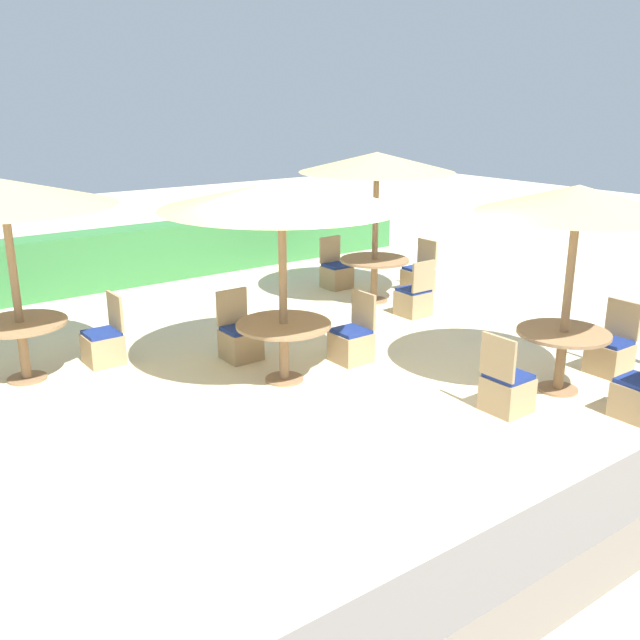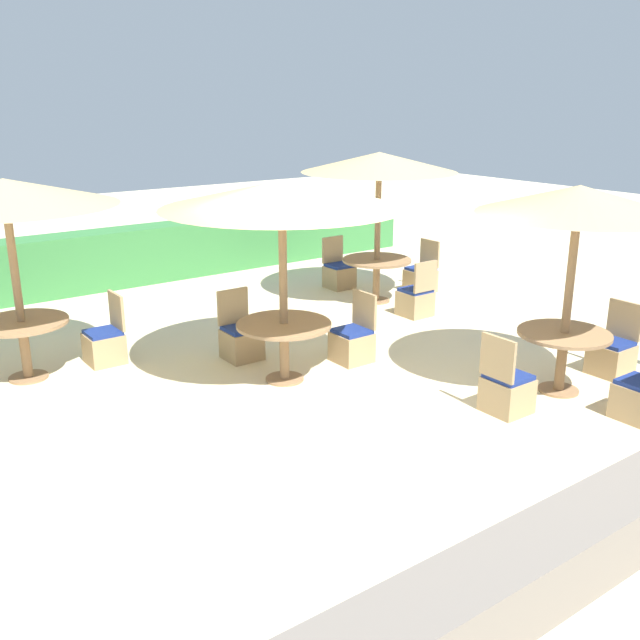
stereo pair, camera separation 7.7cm
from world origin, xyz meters
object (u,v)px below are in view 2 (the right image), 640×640
object	(u,v)px
round_table_front_right	(563,345)
patio_chair_back_left_east	(105,344)
round_table_center	(284,334)
round_table_back_right	(377,267)
parasol_back_right	(379,163)
patio_chair_back_right_east	(421,277)
parasol_center	(282,195)
parasol_front_right	(579,201)
patio_chair_front_right_west	(506,390)
patio_chair_back_right_north	(339,274)
parasol_back_left	(4,193)
patio_chair_center_east	(353,342)
patio_chair_center_north	(241,340)
round_table_back_left	(23,333)
patio_chair_back_right_south	(416,300)
patio_chair_front_right_east	(612,354)

from	to	relation	value
round_table_front_right	patio_chair_back_left_east	world-z (taller)	patio_chair_back_left_east
round_table_center	round_table_back_right	xyz separation A→B (m)	(3.26, 2.06, 0.00)
parasol_back_right	round_table_back_right	distance (m)	1.75
patio_chair_back_right_east	patio_chair_back_left_east	xyz separation A→B (m)	(-5.93, -0.15, 0.00)
parasol_center	parasol_front_right	bearing A→B (deg)	-42.32
patio_chair_front_right_west	parasol_front_right	bearing A→B (deg)	90.31
patio_chair_back_right_east	patio_chair_back_right_north	size ratio (longest dim) A/B	1.00
round_table_center	parasol_back_left	bearing A→B (deg)	142.83
patio_chair_center_east	patio_chair_back_left_east	size ratio (longest dim) A/B	1.00
patio_chair_front_right_west	patio_chair_center_east	bearing A→B (deg)	-170.69
patio_chair_center_north	patio_chair_front_right_west	size ratio (longest dim) A/B	1.00
round_table_back_left	patio_chair_back_left_east	size ratio (longest dim) A/B	1.21
parasol_center	patio_chair_back_right_east	distance (m)	5.23
patio_chair_center_north	patio_chair_back_right_north	bearing A→B (deg)	-146.99
patio_chair_center_north	parasol_front_right	bearing A→B (deg)	127.76
round_table_back_right	patio_chair_center_north	bearing A→B (deg)	-162.21
patio_chair_back_right_east	patio_chair_back_right_north	xyz separation A→B (m)	(-1.04, 1.10, 0.00)
patio_chair_back_right_south	parasol_back_left	bearing A→B (deg)	170.94
parasol_center	patio_chair_center_east	world-z (taller)	parasol_center
parasol_back_right	round_table_back_left	xyz separation A→B (m)	(-5.85, -0.10, -1.75)
patio_chair_center_north	patio_chair_front_right_east	distance (m)	4.83
round_table_center	patio_chair_front_right_west	distance (m)	2.72
round_table_back_left	patio_chair_back_left_east	xyz separation A→B (m)	(1.00, -0.04, -0.35)
round_table_center	patio_chair_back_right_south	world-z (taller)	patio_chair_back_right_south
parasol_back_left	round_table_center	bearing A→B (deg)	-37.17
round_table_center	patio_chair_center_north	distance (m)	1.06
patio_chair_back_right_north	round_table_front_right	bearing A→B (deg)	81.30
parasol_back_right	patio_chair_back_right_south	xyz separation A→B (m)	(-0.04, -1.03, -2.10)
round_table_back_left	patio_chair_back_right_south	bearing A→B (deg)	-9.06
parasol_center	patio_chair_back_right_east	size ratio (longest dim) A/B	3.10
round_table_front_right	parasol_back_left	xyz separation A→B (m)	(-5.06, 4.21, 1.73)
patio_chair_back_right_south	patio_chair_front_right_west	xyz separation A→B (m)	(-1.74, -3.29, 0.00)
patio_chair_back_right_north	patio_chair_front_right_east	xyz separation A→B (m)	(0.18, -5.47, 0.00)
patio_chair_center_east	patio_chair_back_right_south	size ratio (longest dim) A/B	1.00
patio_chair_center_east	round_table_front_right	world-z (taller)	patio_chair_center_east
patio_chair_back_right_north	round_table_front_right	xyz separation A→B (m)	(-0.83, -5.43, 0.33)
patio_chair_back_right_east	parasol_center	bearing A→B (deg)	115.51
patio_chair_back_right_north	parasol_back_left	world-z (taller)	parasol_back_left
round_table_front_right	patio_chair_front_right_east	xyz separation A→B (m)	(1.02, -0.04, -0.33)
patio_chair_front_right_east	patio_chair_front_right_west	distance (m)	2.01
patio_chair_center_east	parasol_back_left	distance (m)	4.65
parasol_center	patio_chair_back_left_east	bearing A→B (deg)	129.45
round_table_front_right	patio_chair_back_right_south	bearing A→B (deg)	77.11
round_table_front_right	parasol_back_left	world-z (taller)	parasol_back_left
patio_chair_back_right_east	patio_chair_back_left_east	distance (m)	5.93
parasol_back_right	patio_chair_front_right_east	distance (m)	4.83
parasol_back_right	parasol_back_left	distance (m)	5.85
patio_chair_back_right_east	patio_chair_back_left_east	size ratio (longest dim) A/B	1.00
parasol_center	parasol_front_right	xyz separation A→B (m)	(2.47, -2.25, -0.02)
parasol_front_right	round_table_back_left	bearing A→B (deg)	140.21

